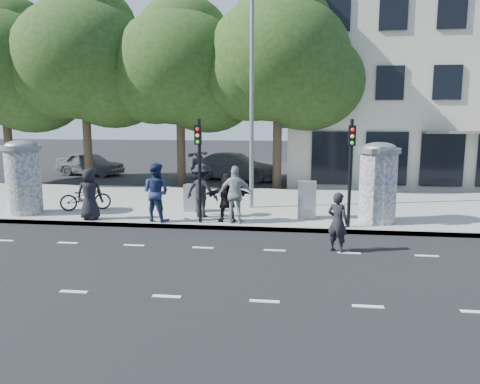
# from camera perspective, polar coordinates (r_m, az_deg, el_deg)

# --- Properties ---
(ground) EXTENTS (120.00, 120.00, 0.00)m
(ground) POSITION_cam_1_polar(r_m,az_deg,el_deg) (11.87, -5.93, -8.64)
(ground) COLOR black
(ground) RESTS_ON ground
(sidewalk) EXTENTS (40.00, 8.00, 0.15)m
(sidewalk) POSITION_cam_1_polar(r_m,az_deg,el_deg) (19.01, -0.76, -1.57)
(sidewalk) COLOR gray
(sidewalk) RESTS_ON ground
(curb) EXTENTS (40.00, 0.10, 0.16)m
(curb) POSITION_cam_1_polar(r_m,az_deg,el_deg) (15.20, -2.87, -4.33)
(curb) COLOR slate
(curb) RESTS_ON ground
(lane_dash_near) EXTENTS (32.00, 0.12, 0.01)m
(lane_dash_near) POSITION_cam_1_polar(r_m,az_deg,el_deg) (9.87, -8.93, -12.47)
(lane_dash_near) COLOR silver
(lane_dash_near) RESTS_ON ground
(lane_dash_far) EXTENTS (32.00, 0.12, 0.01)m
(lane_dash_far) POSITION_cam_1_polar(r_m,az_deg,el_deg) (13.18, -4.53, -6.80)
(lane_dash_far) COLOR silver
(lane_dash_far) RESTS_ON ground
(ad_column_left) EXTENTS (1.36, 1.36, 2.65)m
(ad_column_left) POSITION_cam_1_polar(r_m,az_deg,el_deg) (18.47, -24.92, 1.85)
(ad_column_left) COLOR beige
(ad_column_left) RESTS_ON sidewalk
(ad_column_right) EXTENTS (1.36, 1.36, 2.65)m
(ad_column_right) POSITION_cam_1_polar(r_m,az_deg,el_deg) (16.03, 16.48, 1.33)
(ad_column_right) COLOR beige
(ad_column_right) RESTS_ON sidewalk
(traffic_pole_near) EXTENTS (0.22, 0.31, 3.40)m
(traffic_pole_near) POSITION_cam_1_polar(r_m,az_deg,el_deg) (15.20, -5.00, 3.89)
(traffic_pole_near) COLOR black
(traffic_pole_near) RESTS_ON sidewalk
(traffic_pole_far) EXTENTS (0.22, 0.31, 3.40)m
(traffic_pole_far) POSITION_cam_1_polar(r_m,az_deg,el_deg) (14.93, 13.34, 3.58)
(traffic_pole_far) COLOR black
(traffic_pole_far) RESTS_ON sidewalk
(street_lamp) EXTENTS (0.25, 0.93, 8.00)m
(street_lamp) POSITION_cam_1_polar(r_m,az_deg,el_deg) (17.76, 1.42, 12.97)
(street_lamp) COLOR slate
(street_lamp) RESTS_ON sidewalk
(tree_far_left) EXTENTS (7.20, 7.20, 9.26)m
(tree_far_left) POSITION_cam_1_polar(r_m,az_deg,el_deg) (28.34, -26.98, 13.42)
(tree_far_left) COLOR #38281C
(tree_far_left) RESTS_ON ground
(tree_mid_left) EXTENTS (7.20, 7.20, 9.57)m
(tree_mid_left) POSITION_cam_1_polar(r_m,az_deg,el_deg) (26.15, -18.56, 15.04)
(tree_mid_left) COLOR #38281C
(tree_mid_left) RESTS_ON ground
(tree_near_left) EXTENTS (6.80, 6.80, 8.97)m
(tree_near_left) POSITION_cam_1_polar(r_m,az_deg,el_deg) (24.59, -7.39, 14.81)
(tree_near_left) COLOR #38281C
(tree_near_left) RESTS_ON ground
(tree_center) EXTENTS (7.00, 7.00, 9.30)m
(tree_center) POSITION_cam_1_polar(r_m,az_deg,el_deg) (23.47, 4.70, 15.74)
(tree_center) COLOR #38281C
(tree_center) RESTS_ON ground
(building) EXTENTS (20.30, 15.85, 12.00)m
(building) POSITION_cam_1_polar(r_m,az_deg,el_deg) (32.45, 24.73, 12.56)
(building) COLOR #B4AC96
(building) RESTS_ON ground
(ped_a) EXTENTS (0.98, 0.77, 1.76)m
(ped_a) POSITION_cam_1_polar(r_m,az_deg,el_deg) (16.64, -17.85, -0.23)
(ped_a) COLOR black
(ped_a) RESTS_ON sidewalk
(ped_c) EXTENTS (1.11, 0.96, 1.96)m
(ped_c) POSITION_cam_1_polar(r_m,az_deg,el_deg) (15.85, -10.23, -0.01)
(ped_c) COLOR #1F2B4E
(ped_c) RESTS_ON sidewalk
(ped_d) EXTENTS (1.36, 1.04, 1.87)m
(ped_d) POSITION_cam_1_polar(r_m,az_deg,el_deg) (16.31, -4.67, 0.20)
(ped_d) COLOR black
(ped_d) RESTS_ON sidewalk
(ped_e) EXTENTS (1.12, 0.65, 1.90)m
(ped_e) POSITION_cam_1_polar(r_m,az_deg,el_deg) (15.26, -0.54, -0.34)
(ped_e) COLOR #99999B
(ped_e) RESTS_ON sidewalk
(ped_f) EXTENTS (1.66, 0.95, 1.69)m
(ped_f) POSITION_cam_1_polar(r_m,az_deg,el_deg) (15.56, -1.59, -0.55)
(ped_f) COLOR black
(ped_f) RESTS_ON sidewalk
(man_road) EXTENTS (0.71, 0.65, 1.63)m
(man_road) POSITION_cam_1_polar(r_m,az_deg,el_deg) (12.87, 11.82, -3.61)
(man_road) COLOR black
(man_road) RESTS_ON ground
(bicycle) EXTENTS (1.32, 1.93, 0.96)m
(bicycle) POSITION_cam_1_polar(r_m,az_deg,el_deg) (18.40, -18.32, -0.64)
(bicycle) COLOR black
(bicycle) RESTS_ON sidewalk
(cabinet_left) EXTENTS (0.54, 0.43, 1.01)m
(cabinet_left) POSITION_cam_1_polar(r_m,az_deg,el_deg) (17.33, -5.95, -0.72)
(cabinet_left) COLOR slate
(cabinet_left) RESTS_ON sidewalk
(cabinet_right) EXTENTS (0.62, 0.45, 1.29)m
(cabinet_right) POSITION_cam_1_polar(r_m,az_deg,el_deg) (16.23, 8.16, -0.95)
(cabinet_right) COLOR gray
(cabinet_right) RESTS_ON sidewalk
(car_left) EXTENTS (2.40, 4.45, 1.44)m
(car_left) POSITION_cam_1_polar(r_m,az_deg,el_deg) (30.59, -17.77, 3.31)
(car_left) COLOR slate
(car_left) RESTS_ON ground
(car_right) EXTENTS (3.41, 5.66, 1.53)m
(car_right) POSITION_cam_1_polar(r_m,az_deg,el_deg) (27.20, -0.52, 3.17)
(car_right) COLOR slate
(car_right) RESTS_ON ground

